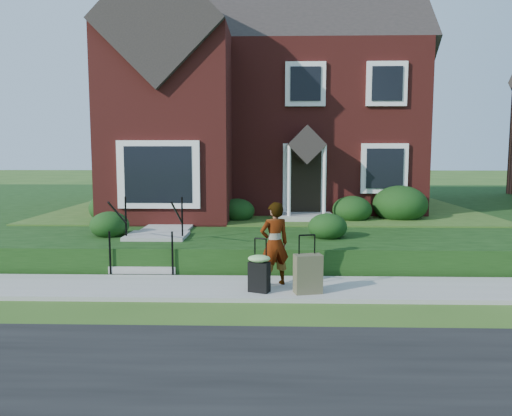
{
  "coord_description": "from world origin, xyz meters",
  "views": [
    {
      "loc": [
        0.16,
        -9.19,
        2.62
      ],
      "look_at": [
        -0.16,
        2.0,
        1.34
      ],
      "focal_mm": 35.0,
      "sensor_mm": 36.0,
      "label": 1
    }
  ],
  "objects_px": {
    "woman": "(274,244)",
    "suitcase_olive": "(308,274)",
    "front_steps": "(152,246)",
    "suitcase_black": "(259,271)"
  },
  "relations": [
    {
      "from": "woman",
      "to": "suitcase_black",
      "type": "distance_m",
      "value": 0.71
    },
    {
      "from": "front_steps",
      "to": "woman",
      "type": "xyz_separation_m",
      "value": [
        2.74,
        -1.72,
        0.4
      ]
    },
    {
      "from": "woman",
      "to": "suitcase_olive",
      "type": "xyz_separation_m",
      "value": [
        0.6,
        -0.55,
        -0.44
      ]
    },
    {
      "from": "woman",
      "to": "suitcase_olive",
      "type": "bearing_deg",
      "value": 114.54
    },
    {
      "from": "front_steps",
      "to": "suitcase_black",
      "type": "xyz_separation_m",
      "value": [
        2.47,
        -2.23,
        -0.01
      ]
    },
    {
      "from": "front_steps",
      "to": "suitcase_olive",
      "type": "xyz_separation_m",
      "value": [
        3.34,
        -2.27,
        -0.04
      ]
    },
    {
      "from": "suitcase_black",
      "to": "suitcase_olive",
      "type": "height_order",
      "value": "suitcase_olive"
    },
    {
      "from": "woman",
      "to": "suitcase_black",
      "type": "bearing_deg",
      "value": 38.44
    },
    {
      "from": "suitcase_olive",
      "to": "suitcase_black",
      "type": "bearing_deg",
      "value": 164.2
    },
    {
      "from": "front_steps",
      "to": "suitcase_olive",
      "type": "height_order",
      "value": "front_steps"
    }
  ]
}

